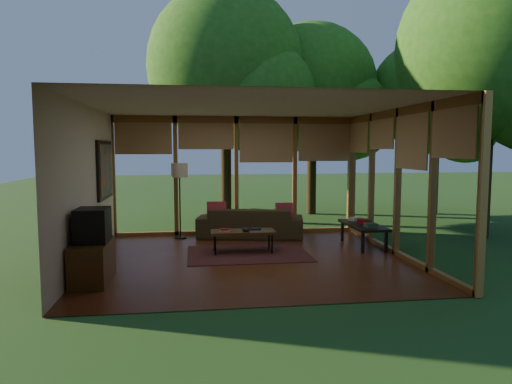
{
  "coord_description": "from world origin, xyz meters",
  "views": [
    {
      "loc": [
        -0.98,
        -7.94,
        1.96
      ],
      "look_at": [
        0.21,
        0.7,
        1.14
      ],
      "focal_mm": 32.0,
      "sensor_mm": 36.0,
      "label": 1
    }
  ],
  "objects": [
    {
      "name": "tree_nw",
      "position": [
        -0.09,
        4.59,
        4.18
      ],
      "size": [
        4.19,
        4.19,
        6.29
      ],
      "color": "#312312",
      "rests_on": "ground"
    },
    {
      "name": "media_cabinet",
      "position": [
        -2.47,
        -1.09,
        0.3
      ],
      "size": [
        0.5,
        1.0,
        0.6
      ],
      "primitive_type": "cube",
      "color": "#513716",
      "rests_on": "floor"
    },
    {
      "name": "ct_book_side",
      "position": [
        0.18,
        0.59,
        0.44
      ],
      "size": [
        0.2,
        0.16,
        0.03
      ],
      "primitive_type": "cube",
      "rotation": [
        0.0,
        0.0,
        0.1
      ],
      "color": "black",
      "rests_on": "coffee_table"
    },
    {
      "name": "tree_far",
      "position": [
        5.94,
        4.98,
        3.48
      ],
      "size": [
        3.41,
        3.41,
        5.2
      ],
      "color": "#312312",
      "rests_on": "ground"
    },
    {
      "name": "exterior_lawn",
      "position": [
        8.0,
        8.0,
        -0.01
      ],
      "size": [
        40.0,
        40.0,
        0.0
      ],
      "primitive_type": "plane",
      "color": "#224B1C",
      "rests_on": "ground"
    },
    {
      "name": "console_book_c",
      "position": [
        2.4,
        1.21,
        0.49
      ],
      "size": [
        0.29,
        0.26,
        0.07
      ],
      "primitive_type": "cube",
      "rotation": [
        0.0,
        0.0,
        0.38
      ],
      "color": "beige",
      "rests_on": "side_console"
    },
    {
      "name": "sofa",
      "position": [
        0.26,
        2.0,
        0.34
      ],
      "size": [
        2.44,
        1.35,
        0.67
      ],
      "primitive_type": "imported",
      "rotation": [
        0.0,
        0.0,
        2.94
      ],
      "color": "#3C351E",
      "rests_on": "floor"
    },
    {
      "name": "ceiling",
      "position": [
        0.0,
        0.0,
        2.7
      ],
      "size": [
        5.5,
        5.5,
        0.0
      ],
      "primitive_type": "plane",
      "rotation": [
        3.14,
        0.0,
        0.0
      ],
      "color": "silver",
      "rests_on": "ground"
    },
    {
      "name": "pillow_right",
      "position": [
        1.01,
        1.95,
        0.57
      ],
      "size": [
        0.38,
        0.2,
        0.39
      ],
      "primitive_type": "cube",
      "rotation": [
        -0.21,
        0.0,
        0.0
      ],
      "color": "maroon",
      "rests_on": "sofa"
    },
    {
      "name": "television",
      "position": [
        -2.45,
        -1.09,
        0.85
      ],
      "size": [
        0.45,
        0.55,
        0.5
      ],
      "primitive_type": "cube",
      "color": "black",
      "rests_on": "media_cabinet"
    },
    {
      "name": "wall_front",
      "position": [
        0.0,
        -2.5,
        1.35
      ],
      "size": [
        5.5,
        0.04,
        2.7
      ],
      "primitive_type": "cube",
      "color": "beige",
      "rests_on": "ground"
    },
    {
      "name": "window_wall_right",
      "position": [
        2.75,
        0.0,
        1.35
      ],
      "size": [
        0.12,
        5.0,
        2.7
      ],
      "primitive_type": "cube",
      "color": "olive",
      "rests_on": "ground"
    },
    {
      "name": "pillow_left",
      "position": [
        -0.49,
        1.95,
        0.59
      ],
      "size": [
        0.42,
        0.23,
        0.44
      ],
      "primitive_type": "cube",
      "rotation": [
        -0.21,
        0.0,
        0.0
      ],
      "color": "maroon",
      "rests_on": "sofa"
    },
    {
      "name": "ct_bowl",
      "position": [
        -0.02,
        0.41,
        0.46
      ],
      "size": [
        0.16,
        0.16,
        0.07
      ],
      "primitive_type": "ellipsoid",
      "color": "black",
      "rests_on": "coffee_table"
    },
    {
      "name": "wall_painting",
      "position": [
        -2.71,
        1.4,
        1.55
      ],
      "size": [
        0.06,
        1.35,
        1.15
      ],
      "color": "black",
      "rests_on": "wall_left"
    },
    {
      "name": "console_book_b",
      "position": [
        2.4,
        0.81,
        0.5
      ],
      "size": [
        0.25,
        0.22,
        0.09
      ],
      "primitive_type": "cube",
      "rotation": [
        0.0,
        0.0,
        -0.4
      ],
      "color": "maroon",
      "rests_on": "side_console"
    },
    {
      "name": "console_book_a",
      "position": [
        2.4,
        0.36,
        0.5
      ],
      "size": [
        0.23,
        0.18,
        0.08
      ],
      "primitive_type": "cube",
      "rotation": [
        0.0,
        0.0,
        0.07
      ],
      "color": "#355D4A",
      "rests_on": "side_console"
    },
    {
      "name": "rug",
      "position": [
        0.02,
        0.4,
        0.01
      ],
      "size": [
        2.25,
        1.6,
        0.01
      ],
      "primitive_type": "cube",
      "color": "maroon",
      "rests_on": "floor"
    },
    {
      "name": "tree_ne",
      "position": [
        2.57,
        5.56,
        3.76
      ],
      "size": [
        3.84,
        3.84,
        5.68
      ],
      "color": "#312312",
      "rests_on": "ground"
    },
    {
      "name": "side_console",
      "position": [
        2.4,
        0.76,
        0.41
      ],
      "size": [
        0.6,
        1.4,
        0.46
      ],
      "color": "black",
      "rests_on": "floor"
    },
    {
      "name": "ct_book_upper",
      "position": [
        -0.42,
        0.46,
        0.47
      ],
      "size": [
        0.17,
        0.13,
        0.03
      ],
      "primitive_type": "cube",
      "rotation": [
        0.0,
        0.0,
        0.06
      ],
      "color": "maroon",
      "rests_on": "coffee_table"
    },
    {
      "name": "tree_se",
      "position": [
        5.38,
        1.3,
        4.13
      ],
      "size": [
        4.0,
        4.0,
        6.14
      ],
      "color": "#312312",
      "rests_on": "ground"
    },
    {
      "name": "coffee_table",
      "position": [
        -0.07,
        0.51,
        0.39
      ],
      "size": [
        1.2,
        0.5,
        0.43
      ],
      "color": "#513716",
      "rests_on": "floor"
    },
    {
      "name": "wall_left",
      "position": [
        -2.75,
        0.0,
        1.35
      ],
      "size": [
        0.04,
        5.0,
        2.7
      ],
      "primitive_type": "cube",
      "color": "beige",
      "rests_on": "ground"
    },
    {
      "name": "window_wall_back",
      "position": [
        0.0,
        2.5,
        1.35
      ],
      "size": [
        5.5,
        0.12,
        2.7
      ],
      "primitive_type": "cube",
      "color": "olive",
      "rests_on": "ground"
    },
    {
      "name": "floor",
      "position": [
        0.0,
        0.0,
        0.0
      ],
      "size": [
        5.5,
        5.5,
        0.0
      ],
      "primitive_type": "plane",
      "color": "brown",
      "rests_on": "ground"
    },
    {
      "name": "floor_lamp",
      "position": [
        -1.28,
        2.11,
        1.41
      ],
      "size": [
        0.36,
        0.36,
        1.65
      ],
      "color": "black",
      "rests_on": "floor"
    },
    {
      "name": "ct_book_lower",
      "position": [
        -0.42,
        0.46,
        0.44
      ],
      "size": [
        0.2,
        0.16,
        0.03
      ],
      "primitive_type": "cube",
      "rotation": [
        0.0,
        0.0,
        -0.11
      ],
      "color": "beige",
      "rests_on": "coffee_table"
    }
  ]
}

